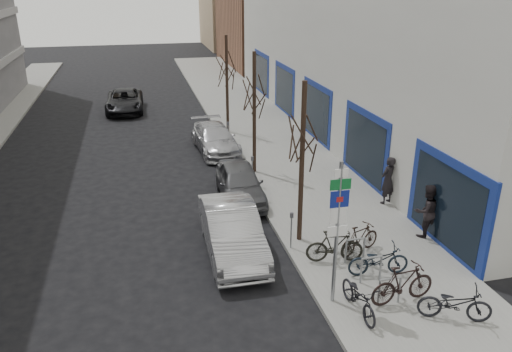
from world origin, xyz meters
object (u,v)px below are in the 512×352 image
highway_sign_pole (338,225)px  parked_car_front (232,231)px  pedestrian_near (388,180)px  parked_car_back (215,139)px  tree_near (303,126)px  bike_rack (371,266)px  meter_front (291,227)px  bike_near_right (403,283)px  meter_back (228,131)px  bike_mid_curb (379,258)px  lane_car (125,101)px  parked_car_mid (240,183)px  pedestrian_far (427,211)px  tree_far (226,62)px  tree_mid (254,85)px  bike_far_curb (455,301)px  bike_mid_inner (335,246)px  bike_near_left (359,295)px  meter_mid (252,168)px

highway_sign_pole → parked_car_front: bearing=121.5°
pedestrian_near → parked_car_back: bearing=-82.6°
tree_near → bike_rack: bearing=-67.5°
meter_front → bike_near_right: 4.05m
meter_back → bike_mid_curb: meter_back is taller
parked_car_front → lane_car: parked_car_front is taller
parked_car_front → lane_car: 20.13m
bike_rack → parked_car_mid: 7.26m
bike_near_right → pedestrian_far: pedestrian_far is taller
tree_far → meter_front: size_ratio=4.33×
bike_rack → meter_front: (-1.65, 2.40, 0.26)m
tree_near → pedestrian_near: 5.53m
tree_mid → tree_far: bearing=90.0°
bike_far_curb → pedestrian_near: (1.68, 6.95, 0.38)m
bike_mid_inner → bike_near_left: bearing=-176.3°
tree_near → parked_car_mid: bearing=106.9°
meter_front → tree_near: bearing=48.0°
bike_rack → bike_mid_curb: (0.38, 0.31, 0.05)m
meter_back → bike_near_right: size_ratio=0.66×
bike_far_curb → pedestrian_near: 7.16m
tree_far → bike_far_curb: size_ratio=2.98×
meter_back → lane_car: (-5.28, 9.27, -0.21)m
bike_near_left → lane_car: size_ratio=0.36×
meter_back → tree_mid: bearing=-83.6°
parked_car_mid → meter_mid: bearing=57.3°
bike_near_right → parked_car_mid: 8.42m
meter_back → bike_rack: bearing=-83.0°
tree_far → meter_mid: tree_far is taller
lane_car → pedestrian_near: size_ratio=2.67×
bike_near_right → bike_mid_curb: bearing=-4.9°
highway_sign_pole → parked_car_front: 4.37m
bike_rack → bike_near_left: 1.57m
bike_near_left → bike_mid_inner: (0.34, 2.53, -0.01)m
tree_far → parked_car_mid: (-1.20, -9.05, -3.39)m
bike_near_left → bike_mid_inner: bearing=79.6°
tree_near → parked_car_mid: (-1.20, 3.95, -3.39)m
tree_near → pedestrian_near: size_ratio=2.90×
parked_car_mid → lane_car: size_ratio=0.83×
tree_far → bike_near_right: size_ratio=2.86×
tree_far → meter_front: 13.88m
meter_mid → bike_far_curb: meter_mid is taller
meter_mid → bike_near_right: bearing=-77.2°
tree_far → bike_near_left: tree_far is taller
highway_sign_pole → bike_far_curb: size_ratio=2.27×
meter_mid → meter_back: same height
tree_near → tree_mid: size_ratio=1.00×
tree_near → meter_back: tree_near is taller
tree_near → tree_mid: bearing=90.0°
bike_near_right → tree_mid: bearing=3.4°
bike_mid_inner → bike_far_curb: bike_far_curb is taller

